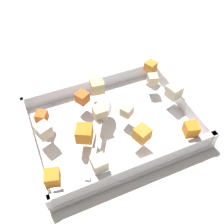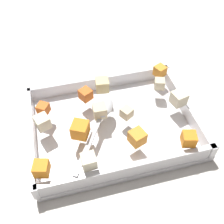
{
  "view_description": "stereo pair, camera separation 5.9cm",
  "coord_description": "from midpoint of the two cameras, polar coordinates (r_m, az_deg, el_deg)",
  "views": [
    {
      "loc": [
        -0.16,
        -0.35,
        0.5
      ],
      "look_at": [
        -0.0,
        0.0,
        0.06
      ],
      "focal_mm": 41.68,
      "sensor_mm": 36.0,
      "label": 1
    },
    {
      "loc": [
        -0.1,
        -0.37,
        0.5
      ],
      "look_at": [
        -0.0,
        0.0,
        0.06
      ],
      "focal_mm": 41.68,
      "sensor_mm": 36.0,
      "label": 2
    }
  ],
  "objects": [
    {
      "name": "potato_chunk_near_spoon",
      "position": [
        0.58,
        0.38,
        0.06
      ],
      "size": [
        0.03,
        0.03,
        0.02
      ],
      "primitive_type": "cube",
      "rotation": [
        0.0,
        0.0,
        5.26
      ],
      "color": "beige",
      "rests_on": "baking_dish"
    },
    {
      "name": "potato_chunk_center",
      "position": [
        0.57,
        -17.62,
        -4.02
      ],
      "size": [
        0.04,
        0.04,
        0.03
      ],
      "primitive_type": "cube",
      "rotation": [
        0.0,
        0.0,
        5.07
      ],
      "color": "beige",
      "rests_on": "baking_dish"
    },
    {
      "name": "carrot_chunk_near_left",
      "position": [
        0.51,
        -16.29,
        -13.85
      ],
      "size": [
        0.03,
        0.03,
        0.03
      ],
      "primitive_type": "cube",
      "rotation": [
        0.0,
        0.0,
        6.02
      ],
      "color": "orange",
      "rests_on": "baking_dish"
    },
    {
      "name": "carrot_chunk_near_right",
      "position": [
        0.62,
        -9.24,
        3.03
      ],
      "size": [
        0.04,
        0.04,
        0.03
      ],
      "primitive_type": "cube",
      "rotation": [
        0.0,
        0.0,
        0.52
      ],
      "color": "orange",
      "rests_on": "baking_dish"
    },
    {
      "name": "potato_chunk_heap_side",
      "position": [
        0.63,
        10.87,
        4.38
      ],
      "size": [
        0.04,
        0.04,
        0.03
      ],
      "primitive_type": "cube",
      "rotation": [
        0.0,
        0.0,
        1.82
      ],
      "color": "beige",
      "rests_on": "baking_dish"
    },
    {
      "name": "carrot_chunk_mid_right",
      "position": [
        0.6,
        -17.9,
        -1.13
      ],
      "size": [
        0.03,
        0.03,
        0.02
      ],
      "primitive_type": "cube",
      "rotation": [
        0.0,
        0.0,
        4.14
      ],
      "color": "orange",
      "rests_on": "baking_dish"
    },
    {
      "name": "potato_chunk_corner_sw",
      "position": [
        0.51,
        -6.22,
        -11.37
      ],
      "size": [
        0.03,
        0.03,
        0.03
      ],
      "primitive_type": "cube",
      "rotation": [
        0.0,
        0.0,
        4.76
      ],
      "color": "beige",
      "rests_on": "baking_dish"
    },
    {
      "name": "potato_chunk_far_right",
      "position": [
        0.64,
        -5.93,
        5.53
      ],
      "size": [
        0.03,
        0.03,
        0.03
      ],
      "primitive_type": "cube",
      "rotation": [
        0.0,
        0.0,
        4.6
      ],
      "color": "#E0CC89",
      "rests_on": "baking_dish"
    },
    {
      "name": "potato_chunk_corner_ne",
      "position": [
        0.58,
        -5.57,
        -0.22
      ],
      "size": [
        0.03,
        0.03,
        0.03
      ],
      "primitive_type": "cube",
      "rotation": [
        0.0,
        0.0,
        1.54
      ],
      "color": "beige",
      "rests_on": "baking_dish"
    },
    {
      "name": "carrot_chunk_under_handle",
      "position": [
        0.54,
        3.54,
        -4.99
      ],
      "size": [
        0.04,
        0.04,
        0.03
      ],
      "primitive_type": "cube",
      "rotation": [
        0.0,
        0.0,
        5.07
      ],
      "color": "orange",
      "rests_on": "baking_dish"
    },
    {
      "name": "carrot_chunk_corner_se",
      "position": [
        0.7,
        6.08,
        9.76
      ],
      "size": [
        0.03,
        0.03,
        0.03
      ],
      "primitive_type": "cube",
      "rotation": [
        0.0,
        0.0,
        2.0
      ],
      "color": "orange",
      "rests_on": "baking_dish"
    },
    {
      "name": "ground_plane",
      "position": [
        0.63,
        -2.21,
        -3.85
      ],
      "size": [
        4.0,
        4.0,
        0.0
      ],
      "primitive_type": "plane",
      "color": "beige"
    },
    {
      "name": "carrot_chunk_front_center",
      "position": [
        0.57,
        14.17,
        -3.85
      ],
      "size": [
        0.03,
        0.03,
        0.03
      ],
      "primitive_type": "cube",
      "rotation": [
        0.0,
        0.0,
        1.32
      ],
      "color": "orange",
      "rests_on": "baking_dish"
    },
    {
      "name": "baking_dish",
      "position": [
        0.62,
        -2.69,
        -3.04
      ],
      "size": [
        0.38,
        0.28,
        0.05
      ],
      "color": "silver",
      "rests_on": "ground_plane"
    },
    {
      "name": "potato_chunk_heap_top",
      "position": [
        0.66,
        6.42,
        7.04
      ],
      "size": [
        0.03,
        0.03,
        0.02
      ],
      "primitive_type": "cube",
      "rotation": [
        0.0,
        0.0,
        2.84
      ],
      "color": "beige",
      "rests_on": "baking_dish"
    },
    {
      "name": "carrot_chunk_back_center",
      "position": [
        0.55,
        -9.17,
        -4.82
      ],
      "size": [
        0.05,
        0.05,
        0.03
      ],
      "primitive_type": "cube",
      "rotation": [
        0.0,
        0.0,
        4.25
      ],
      "color": "orange",
      "rests_on": "baking_dish"
    },
    {
      "name": "serving_spoon",
      "position": [
        0.59,
        -5.03,
        -0.32
      ],
      "size": [
        0.13,
        0.19,
        0.02
      ],
      "rotation": [
        0.0,
        0.0,
        4.17
      ],
      "color": "silver",
      "rests_on": "baking_dish"
    }
  ]
}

